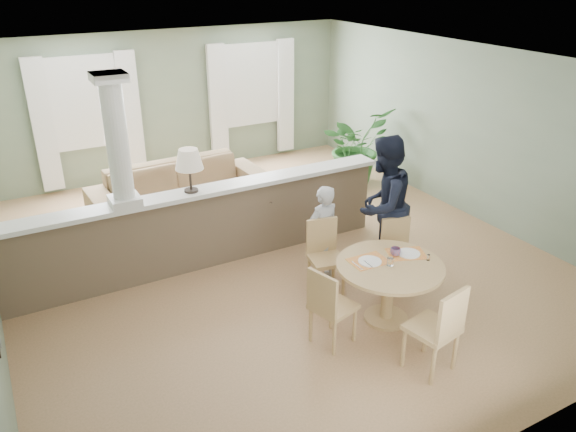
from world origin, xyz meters
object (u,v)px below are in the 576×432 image
dining_table (389,276)px  chair_side (329,304)px  chair_far_boy (325,252)px  child_person (322,234)px  chair_near (439,327)px  man_person (383,206)px  houseplant (356,146)px  chair_far_man (398,249)px  sofa (181,191)px

dining_table → chair_side: size_ratio=1.31×
chair_far_boy → child_person: child_person is taller
chair_near → man_person: size_ratio=0.53×
chair_near → child_person: child_person is taller
houseplant → man_person: man_person is taller
dining_table → houseplant: bearing=59.8°
houseplant → chair_far_boy: houseplant is taller
child_person → man_person: man_person is taller
chair_near → houseplant: bearing=-127.4°
chair_far_man → child_person: child_person is taller
man_person → sofa: bearing=-81.6°
sofa → chair_far_boy: (0.82, -3.04, 0.09)m
dining_table → chair_near: bearing=-98.5°
chair_side → chair_far_boy: bearing=-45.8°
chair_far_man → chair_side: 1.61m
chair_side → child_person: bearing=-44.9°
houseplant → chair_side: houseplant is taller
houseplant → chair_far_boy: (-2.52, -2.91, -0.19)m
houseplant → chair_far_man: bearing=-116.7°
houseplant → chair_near: size_ratio=1.41×
chair_side → chair_near: bearing=-157.9°
chair_far_man → chair_near: 1.74m
sofa → chair_far_boy: chair_far_boy is taller
chair_side → man_person: bearing=-70.5°
chair_near → chair_side: chair_near is taller
dining_table → man_person: 1.22m
houseplant → child_person: 3.62m
chair_far_boy → chair_near: (0.12, -1.91, 0.04)m
chair_near → child_person: 2.13m
chair_side → chair_far_man: bearing=-81.4°
sofa → child_person: size_ratio=2.19×
man_person → chair_near: bearing=46.9°
chair_far_boy → chair_side: bearing=-108.6°
houseplant → child_person: size_ratio=1.08×
chair_near → child_person: (-0.02, 2.13, 0.10)m
chair_far_man → chair_side: (-1.46, -0.66, 0.03)m
sofa → chair_side: (0.24, -4.05, 0.09)m
chair_far_boy → chair_far_man: bearing=-10.0°
chair_side → child_person: (0.68, 1.22, 0.14)m
chair_far_boy → chair_far_man: size_ratio=1.05×
sofa → chair_far_boy: 3.15m
child_person → sofa: bearing=-79.0°
chair_far_boy → chair_side: 1.16m
houseplant → chair_side: bearing=-128.3°
chair_side → houseplant: bearing=-54.1°
chair_near → man_person: bearing=-122.7°
chair_near → sofa: bearing=-90.2°
dining_table → child_person: child_person is taller
houseplant → dining_table: 4.46m
dining_table → child_person: bearing=98.4°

